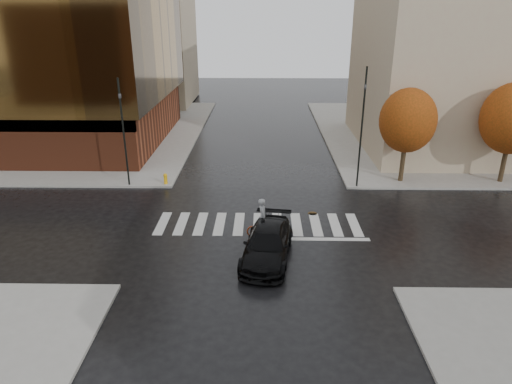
% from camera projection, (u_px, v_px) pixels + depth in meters
% --- Properties ---
extents(ground, '(120.00, 120.00, 0.00)m').
position_uv_depth(ground, '(258.00, 228.00, 25.64)').
color(ground, black).
rests_on(ground, ground).
extents(sidewalk_nw, '(30.00, 30.00, 0.15)m').
position_uv_depth(sidewalk_nw, '(50.00, 132.00, 45.42)').
color(sidewalk_nw, gray).
rests_on(sidewalk_nw, ground).
extents(sidewalk_ne, '(30.00, 30.00, 0.15)m').
position_uv_depth(sidewalk_ne, '(474.00, 134.00, 44.77)').
color(sidewalk_ne, gray).
rests_on(sidewalk_ne, ground).
extents(crosswalk, '(12.00, 3.00, 0.01)m').
position_uv_depth(crosswalk, '(258.00, 224.00, 26.10)').
color(crosswalk, silver).
rests_on(crosswalk, ground).
extents(office_glass, '(27.00, 19.00, 16.00)m').
position_uv_depth(office_glass, '(8.00, 48.00, 39.58)').
color(office_glass, '#632B17').
rests_on(office_glass, sidewalk_nw).
extents(building_ne_tan, '(16.00, 16.00, 18.00)m').
position_uv_depth(building_ne_tan, '(466.00, 39.00, 37.73)').
color(building_ne_tan, tan).
rests_on(building_ne_tan, sidewalk_ne).
extents(building_nw_far, '(14.00, 12.00, 20.00)m').
position_uv_depth(building_nw_far, '(133.00, 20.00, 56.42)').
color(building_nw_far, tan).
rests_on(building_nw_far, sidewalk_nw).
extents(tree_ne_a, '(3.80, 3.80, 6.50)m').
position_uv_depth(tree_ne_a, '(408.00, 121.00, 30.69)').
color(tree_ne_a, black).
rests_on(tree_ne_a, sidewalk_ne).
extents(sedan, '(2.95, 5.65, 1.56)m').
position_uv_depth(sedan, '(267.00, 244.00, 22.23)').
color(sedan, black).
rests_on(sedan, ground).
extents(cyclist, '(1.98, 0.84, 2.19)m').
position_uv_depth(cyclist, '(264.00, 224.00, 24.43)').
color(cyclist, maroon).
rests_on(cyclist, ground).
extents(traffic_light_nw, '(0.20, 0.17, 7.25)m').
position_uv_depth(traffic_light_nw, '(123.00, 126.00, 30.03)').
color(traffic_light_nw, black).
rests_on(traffic_light_nw, sidewalk_nw).
extents(traffic_light_ne, '(0.20, 0.23, 7.98)m').
position_uv_depth(traffic_light_ne, '(362.00, 119.00, 29.60)').
color(traffic_light_ne, black).
rests_on(traffic_light_ne, sidewalk_ne).
extents(fire_hydrant, '(0.27, 0.27, 0.75)m').
position_uv_depth(fire_hydrant, '(165.00, 178.00, 31.56)').
color(fire_hydrant, '#E7A70D').
rests_on(fire_hydrant, sidewalk_nw).
extents(manhole, '(0.65, 0.65, 0.01)m').
position_uv_depth(manhole, '(312.00, 213.00, 27.44)').
color(manhole, '#4A351A').
rests_on(manhole, ground).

